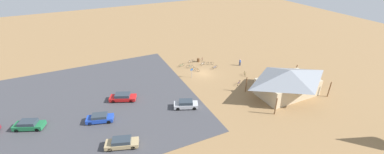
# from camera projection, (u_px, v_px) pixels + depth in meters

# --- Properties ---
(ground) EXTENTS (160.00, 160.00, 0.00)m
(ground) POSITION_uv_depth(u_px,v_px,m) (203.00, 73.00, 55.74)
(ground) COLOR #937047
(ground) RESTS_ON ground
(parking_lot_asphalt) EXTENTS (41.77, 34.88, 0.05)m
(parking_lot_asphalt) POSITION_uv_depth(u_px,v_px,m) (77.00, 106.00, 44.15)
(parking_lot_asphalt) COLOR #424247
(parking_lot_asphalt) RESTS_ON ground
(bike_pavilion) EXTENTS (13.37, 8.58, 5.19)m
(bike_pavilion) POSITION_uv_depth(u_px,v_px,m) (288.00, 81.00, 46.60)
(bike_pavilion) COLOR #C6B28E
(bike_pavilion) RESTS_ON ground
(trash_bin) EXTENTS (0.60, 0.60, 0.90)m
(trash_bin) POSITION_uv_depth(u_px,v_px,m) (198.00, 60.00, 61.17)
(trash_bin) COLOR brown
(trash_bin) RESTS_ON ground
(lot_sign) EXTENTS (0.56, 0.08, 2.20)m
(lot_sign) POSITION_uv_depth(u_px,v_px,m) (192.00, 72.00, 53.37)
(lot_sign) COLOR #99999E
(lot_sign) RESTS_ON ground
(bicycle_teal_near_sign) EXTENTS (1.43, 1.19, 0.92)m
(bicycle_teal_near_sign) POSITION_uv_depth(u_px,v_px,m) (190.00, 67.00, 57.96)
(bicycle_teal_near_sign) COLOR black
(bicycle_teal_near_sign) RESTS_ON ground
(bicycle_orange_back_row) EXTENTS (0.63, 1.68, 0.83)m
(bicycle_orange_back_row) POSITION_uv_depth(u_px,v_px,m) (197.00, 69.00, 56.66)
(bicycle_orange_back_row) COLOR black
(bicycle_orange_back_row) RESTS_ON ground
(bicycle_yellow_lone_west) EXTENTS (0.79, 1.52, 0.87)m
(bicycle_yellow_lone_west) POSITION_uv_depth(u_px,v_px,m) (245.00, 74.00, 54.71)
(bicycle_yellow_lone_west) COLOR black
(bicycle_yellow_lone_west) RESTS_ON ground
(bicycle_white_edge_north) EXTENTS (1.54, 0.80, 0.81)m
(bicycle_white_edge_north) POSITION_uv_depth(u_px,v_px,m) (203.00, 64.00, 59.52)
(bicycle_white_edge_north) COLOR black
(bicycle_white_edge_north) RESTS_ON ground
(bicycle_purple_by_bin) EXTENTS (1.40, 0.93, 0.76)m
(bicycle_purple_by_bin) POSITION_uv_depth(u_px,v_px,m) (239.00, 83.00, 51.10)
(bicycle_purple_by_bin) COLOR black
(bicycle_purple_by_bin) RESTS_ON ground
(bicycle_black_yard_right) EXTENTS (1.61, 0.80, 0.73)m
(bicycle_black_yard_right) POSITION_uv_depth(u_px,v_px,m) (210.00, 63.00, 59.72)
(bicycle_black_yard_right) COLOR black
(bicycle_black_yard_right) RESTS_ON ground
(bicycle_silver_front_row) EXTENTS (1.65, 0.48, 0.78)m
(bicycle_silver_front_row) POSITION_uv_depth(u_px,v_px,m) (191.00, 61.00, 60.72)
(bicycle_silver_front_row) COLOR black
(bicycle_silver_front_row) RESTS_ON ground
(bicycle_red_near_porch) EXTENTS (0.91, 1.57, 0.81)m
(bicycle_red_near_porch) POSITION_uv_depth(u_px,v_px,m) (202.00, 59.00, 61.95)
(bicycle_red_near_porch) COLOR black
(bicycle_red_near_porch) RESTS_ON ground
(bicycle_green_yard_left) EXTENTS (1.57, 0.57, 0.77)m
(bicycle_green_yard_left) POSITION_uv_depth(u_px,v_px,m) (182.00, 65.00, 58.72)
(bicycle_green_yard_left) COLOR black
(bicycle_green_yard_left) RESTS_ON ground
(bicycle_blue_edge_south) EXTENTS (1.69, 0.55, 0.80)m
(bicycle_blue_edge_south) POSITION_uv_depth(u_px,v_px,m) (215.00, 67.00, 57.77)
(bicycle_blue_edge_south) COLOR black
(bicycle_blue_edge_south) RESTS_ON ground
(car_silver_by_curb) EXTENTS (4.57, 3.26, 1.45)m
(car_silver_by_curb) POSITION_uv_depth(u_px,v_px,m) (186.00, 104.00, 43.47)
(car_silver_by_curb) COLOR #BCBCC1
(car_silver_by_curb) RESTS_ON parking_lot_asphalt
(car_red_near_entry) EXTENTS (5.09, 3.61, 1.40)m
(car_red_near_entry) POSITION_uv_depth(u_px,v_px,m) (123.00, 97.00, 45.57)
(car_red_near_entry) COLOR red
(car_red_near_entry) RESTS_ON parking_lot_asphalt
(car_green_aisle_side) EXTENTS (4.81, 3.39, 1.44)m
(car_green_aisle_side) POSITION_uv_depth(u_px,v_px,m) (29.00, 125.00, 38.44)
(car_green_aisle_side) COLOR #1E6B3D
(car_green_aisle_side) RESTS_ON parking_lot_asphalt
(car_blue_inner_stall) EXTENTS (4.55, 2.90, 1.35)m
(car_blue_inner_stall) POSITION_uv_depth(u_px,v_px,m) (100.00, 118.00, 40.01)
(car_blue_inner_stall) COLOR #1E42B2
(car_blue_inner_stall) RESTS_ON parking_lot_asphalt
(car_tan_second_row) EXTENTS (4.96, 3.17, 1.39)m
(car_tan_second_row) POSITION_uv_depth(u_px,v_px,m) (122.00, 143.00, 34.94)
(car_tan_second_row) COLOR tan
(car_tan_second_row) RESTS_ON parking_lot_asphalt
(visitor_crossing_yard) EXTENTS (0.36, 0.36, 1.65)m
(visitor_crossing_yard) POSITION_uv_depth(u_px,v_px,m) (240.00, 62.00, 59.09)
(visitor_crossing_yard) COLOR #2D3347
(visitor_crossing_yard) RESTS_ON ground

